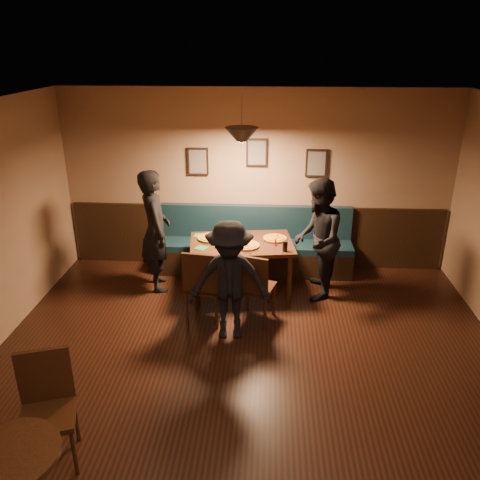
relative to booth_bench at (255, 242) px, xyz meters
The scene contains 24 objects.
floor 3.24m from the booth_bench, 90.00° to the right, with size 7.00×7.00×0.00m, color black.
ceiling 3.94m from the booth_bench, 90.00° to the right, with size 7.00×7.00×0.00m, color silver.
wall_back 0.95m from the booth_bench, 90.00° to the left, with size 6.00×6.00×0.00m, color #8C704F.
wainscot 0.27m from the booth_bench, 90.00° to the left, with size 5.88×0.06×1.00m, color black.
booth_bench is the anchor object (origin of this frame).
picture_left 1.52m from the booth_bench, 163.30° to the left, with size 0.32×0.04×0.42m, color black.
picture_center 1.38m from the booth_bench, 90.00° to the left, with size 0.32×0.04×0.42m, color black.
picture_right 1.52m from the booth_bench, 16.70° to the left, with size 0.32×0.04×0.42m, color black.
pendant_lamp 1.89m from the booth_bench, 104.34° to the right, with size 0.44×0.44×0.25m, color black.
dining_table 0.71m from the booth_bench, 104.34° to the right, with size 1.44×0.92×0.77m, color black.
chair_near_left 1.60m from the booth_bench, 111.81° to the right, with size 0.45×0.45×1.02m, color black, non-canonical shape.
chair_near_right 1.45m from the booth_bench, 87.57° to the right, with size 0.43×0.43×0.98m, color black, non-canonical shape.
diner_left 1.59m from the booth_bench, 156.43° to the right, with size 0.65×0.43×1.78m, color black.
diner_right 1.20m from the booth_bench, 39.20° to the right, with size 0.83×0.65×1.72m, color black.
diner_front 1.88m from the booth_bench, 97.57° to the right, with size 0.98×0.56×1.51m, color black.
pizza_a 0.90m from the booth_bench, 137.23° to the right, with size 0.37×0.37×0.04m, color orange.
pizza_b 0.88m from the booth_bench, 96.70° to the right, with size 0.36×0.36×0.04m, color orange.
pizza_c 0.68m from the booth_bench, 61.17° to the right, with size 0.33×0.33×0.04m, color #C16624.
soda_glass 1.10m from the booth_bench, 65.56° to the right, with size 0.07×0.07×0.15m, color black.
tabasco_bottle 0.88m from the booth_bench, 68.21° to the right, with size 0.02×0.02×0.11m, color #A72005.
napkin_a 0.97m from the booth_bench, 150.26° to the right, with size 0.14×0.14×0.01m, color #228033.
napkin_b 1.19m from the booth_bench, 127.76° to the right, with size 0.15×0.15×0.01m, color #1C6B35.
cutlery_set 1.11m from the booth_bench, 98.16° to the right, with size 0.02×0.17×0.00m, color silver.
cafe_chair_far 4.23m from the booth_bench, 112.42° to the right, with size 0.45×0.45×1.02m, color #321C0E, non-canonical shape.
Camera 1 is at (0.20, -3.81, 3.40)m, focal length 36.40 mm.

